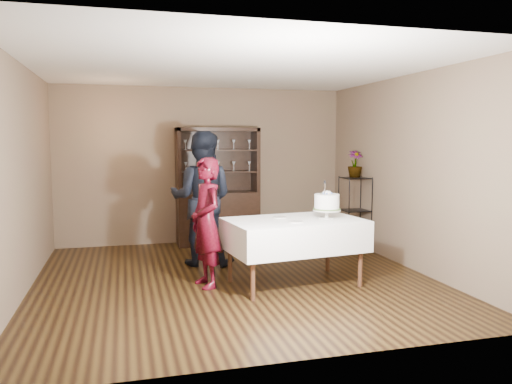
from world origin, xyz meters
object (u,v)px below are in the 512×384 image
(woman, at_px, (206,222))
(man, at_px, (202,198))
(plant_etagere, at_px, (355,210))
(potted_plant, at_px, (355,164))
(china_hutch, at_px, (218,206))
(cake, at_px, (327,203))
(cake_table, at_px, (294,235))

(woman, height_order, man, man)
(plant_etagere, bearing_deg, potted_plant, 81.96)
(potted_plant, bearing_deg, man, -171.86)
(woman, xyz_separation_m, potted_plant, (2.69, 1.47, 0.61))
(china_hutch, distance_m, potted_plant, 2.43)
(man, height_order, cake, man)
(cake_table, bearing_deg, woman, 169.36)
(cake_table, bearing_deg, potted_plant, 45.86)
(plant_etagere, relative_size, cake, 2.52)
(woman, xyz_separation_m, man, (0.12, 1.10, 0.17))
(china_hutch, distance_m, cake_table, 2.72)
(man, xyz_separation_m, potted_plant, (2.57, 0.37, 0.44))
(cake_table, relative_size, woman, 1.10)
(woman, relative_size, potted_plant, 3.65)
(woman, distance_m, potted_plant, 3.13)
(man, xyz_separation_m, cake, (1.36, -1.33, 0.05))
(woman, height_order, cake, woman)
(china_hutch, bearing_deg, cake, -72.00)
(cake_table, height_order, woman, woman)
(cake_table, relative_size, cake, 3.67)
(plant_etagere, bearing_deg, cake_table, -134.74)
(plant_etagere, height_order, woman, woman)
(cake_table, relative_size, man, 0.91)
(woman, xyz_separation_m, cake, (1.48, -0.23, 0.22))
(cake_table, bearing_deg, man, 126.04)
(man, distance_m, cake, 1.91)
(cake, bearing_deg, cake_table, 176.58)
(plant_etagere, distance_m, man, 2.60)
(woman, distance_m, cake, 1.52)
(china_hutch, xyz_separation_m, plant_etagere, (2.08, -1.05, -0.01))
(cake_table, height_order, potted_plant, potted_plant)
(china_hutch, distance_m, cake, 2.87)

